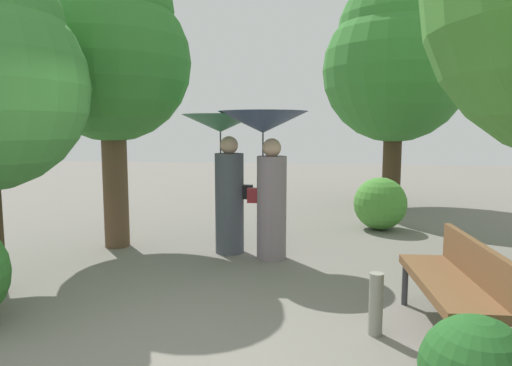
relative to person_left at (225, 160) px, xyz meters
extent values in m
plane|color=slate|center=(0.38, -3.07, -1.33)|extent=(40.00, 40.00, 0.00)
cylinder|color=#474C56|center=(0.06, 0.00, -0.62)|extent=(0.41, 0.41, 1.43)
sphere|color=tan|center=(0.06, 0.00, 0.21)|extent=(0.25, 0.25, 0.25)
cylinder|color=#333338|center=(-0.06, 0.00, -0.01)|extent=(0.02, 0.02, 0.79)
cone|color=#33724C|center=(-0.06, 0.00, 0.51)|extent=(1.08, 1.08, 0.24)
cube|color=black|center=(0.33, 0.00, -0.45)|extent=(0.14, 0.10, 0.20)
cylinder|color=gray|center=(0.69, -0.23, -0.63)|extent=(0.40, 0.40, 1.40)
sphere|color=tan|center=(0.69, -0.23, 0.18)|extent=(0.25, 0.25, 0.25)
cylinder|color=#333338|center=(0.57, -0.23, -0.02)|extent=(0.02, 0.02, 0.79)
cone|color=#38476B|center=(0.57, -0.23, 0.52)|extent=(1.20, 1.20, 0.29)
cube|color=maroon|center=(0.43, -0.23, -0.47)|extent=(0.14, 0.10, 0.20)
cylinder|color=#38383D|center=(2.19, -1.69, -1.11)|extent=(0.06, 0.06, 0.44)
cylinder|color=#38383D|center=(2.53, -1.67, -1.11)|extent=(0.06, 0.06, 0.44)
cylinder|color=#38383D|center=(2.26, -3.03, -1.11)|extent=(0.06, 0.06, 0.44)
cylinder|color=#38383D|center=(2.60, -3.01, -1.11)|extent=(0.06, 0.06, 0.44)
cube|color=brown|center=(2.40, -2.35, -0.87)|extent=(0.51, 1.52, 0.08)
cube|color=brown|center=(2.64, -2.34, -0.68)|extent=(0.13, 1.50, 0.35)
cylinder|color=brown|center=(-1.69, 0.10, 0.49)|extent=(0.36, 0.36, 3.64)
sphere|color=#387F33|center=(-1.69, 0.10, 1.40)|extent=(2.31, 2.31, 2.31)
sphere|color=#387F33|center=(-1.69, 0.10, 2.13)|extent=(1.84, 1.84, 1.84)
cylinder|color=#42301E|center=(2.97, 4.34, 0.71)|extent=(0.41, 0.41, 4.08)
sphere|color=#387F33|center=(2.97, 4.34, 1.73)|extent=(3.19, 3.19, 3.19)
sphere|color=#387F33|center=(2.97, 4.34, 2.54)|extent=(2.56, 2.56, 2.56)
sphere|color=#4C9338|center=(2.40, 1.83, -0.87)|extent=(0.92, 0.92, 0.92)
cylinder|color=gray|center=(1.82, -2.42, -1.06)|extent=(0.12, 0.12, 0.55)
camera|label=1|loc=(1.30, -6.27, 0.44)|focal=31.82mm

